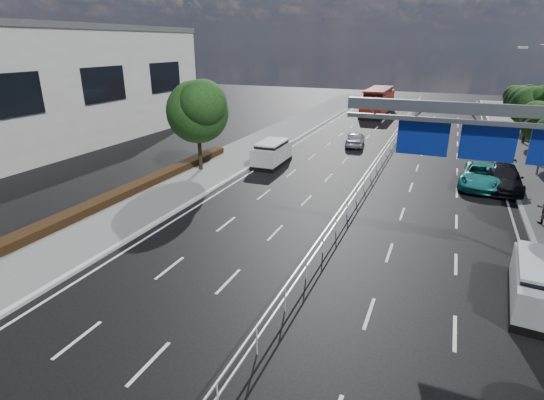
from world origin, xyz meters
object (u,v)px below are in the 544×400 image
(red_bus, at_px, (378,101))
(near_car_silver, at_px, (355,139))
(white_minivan, at_px, (272,153))
(parked_car_dark, at_px, (504,178))
(near_car_dark, at_px, (371,107))
(overhead_gantry, at_px, (511,137))
(parked_car_teal, at_px, (481,176))
(silver_minivan, at_px, (541,285))

(red_bus, distance_m, near_car_silver, 19.31)
(white_minivan, height_order, red_bus, red_bus)
(near_car_silver, relative_size, parked_car_dark, 0.78)
(near_car_dark, relative_size, parked_car_dark, 0.79)
(overhead_gantry, distance_m, parked_car_teal, 12.91)
(overhead_gantry, height_order, white_minivan, overhead_gantry)
(silver_minivan, bearing_deg, white_minivan, 144.15)
(near_car_silver, distance_m, near_car_dark, 21.41)
(silver_minivan, distance_m, parked_car_dark, 14.22)
(overhead_gantry, bearing_deg, parked_car_teal, 88.81)
(white_minivan, distance_m, near_car_silver, 10.02)
(overhead_gantry, bearing_deg, near_car_dark, 106.36)
(red_bus, distance_m, near_car_dark, 2.58)
(near_car_dark, height_order, silver_minivan, silver_minivan)
(near_car_silver, height_order, silver_minivan, silver_minivan)
(near_car_silver, xyz_separation_m, near_car_dark, (-2.32, 21.29, -0.01))
(overhead_gantry, xyz_separation_m, near_car_silver, (-9.92, 20.42, -4.92))
(overhead_gantry, bearing_deg, silver_minivan, -55.59)
(near_car_silver, distance_m, parked_car_dark, 14.27)
(near_car_silver, height_order, parked_car_dark, parked_car_dark)
(overhead_gantry, height_order, near_car_silver, overhead_gantry)
(red_bus, relative_size, parked_car_teal, 2.15)
(near_car_dark, bearing_deg, white_minivan, 80.76)
(white_minivan, xyz_separation_m, near_car_silver, (4.60, 8.90, -0.23))
(near_car_silver, bearing_deg, parked_car_teal, 132.32)
(red_bus, distance_m, parked_car_teal, 29.97)
(near_car_silver, bearing_deg, near_car_dark, -91.68)
(red_bus, height_order, silver_minivan, red_bus)
(near_car_silver, bearing_deg, silver_minivan, 108.95)
(parked_car_dark, bearing_deg, near_car_silver, 143.26)
(silver_minivan, bearing_deg, parked_car_dark, 94.77)
(overhead_gantry, relative_size, silver_minivan, 2.32)
(white_minivan, height_order, near_car_silver, white_minivan)
(overhead_gantry, relative_size, near_car_dark, 2.52)
(parked_car_teal, bearing_deg, near_car_dark, 119.62)
(red_bus, xyz_separation_m, near_car_silver, (1.18, -19.24, -1.07))
(overhead_gantry, xyz_separation_m, parked_car_dark, (1.56, 11.94, -4.86))
(parked_car_teal, bearing_deg, overhead_gantry, -84.33)
(overhead_gantry, bearing_deg, red_bus, 105.64)
(near_car_silver, xyz_separation_m, parked_car_teal, (10.17, -8.47, 0.05))
(near_car_dark, distance_m, silver_minivan, 46.09)
(overhead_gantry, xyz_separation_m, red_bus, (-11.11, 39.66, -3.85))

